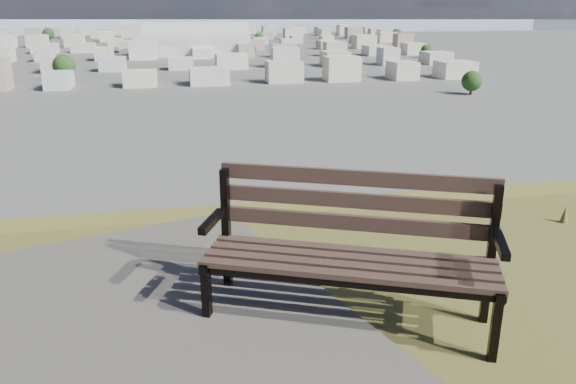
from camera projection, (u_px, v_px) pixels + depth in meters
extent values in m
cube|color=#442F27|center=(345.00, 275.00, 3.51)|extent=(1.80, 0.85, 0.04)
cube|color=#442F27|center=(348.00, 267.00, 3.63)|extent=(1.80, 0.85, 0.04)
cube|color=#442F27|center=(350.00, 258.00, 3.75)|extent=(1.80, 0.85, 0.04)
cube|color=#442F27|center=(352.00, 250.00, 3.87)|extent=(1.80, 0.85, 0.04)
cube|color=#442F27|center=(354.00, 223.00, 3.90)|extent=(1.78, 0.80, 0.11)
cube|color=#442F27|center=(355.00, 201.00, 3.87)|extent=(1.78, 0.80, 0.11)
cube|color=#442F27|center=(356.00, 178.00, 3.85)|extent=(1.78, 0.80, 0.11)
cube|color=black|center=(207.00, 295.00, 3.75)|extent=(0.07, 0.08, 0.47)
cube|color=black|center=(226.00, 234.00, 4.09)|extent=(0.07, 0.08, 0.98)
cube|color=black|center=(216.00, 254.00, 3.88)|extent=(0.26, 0.51, 0.05)
cube|color=black|center=(212.00, 221.00, 3.75)|extent=(0.20, 0.37, 0.05)
cube|color=black|center=(496.00, 327.00, 3.39)|extent=(0.07, 0.08, 0.47)
cube|color=black|center=(491.00, 256.00, 3.73)|extent=(0.07, 0.08, 0.98)
cube|color=black|center=(495.00, 280.00, 3.52)|extent=(0.26, 0.51, 0.05)
cube|color=black|center=(501.00, 245.00, 3.39)|extent=(0.20, 0.37, 0.05)
cube|color=black|center=(345.00, 283.00, 3.52)|extent=(1.78, 0.81, 0.04)
cube|color=black|center=(351.00, 256.00, 3.90)|extent=(1.78, 0.81, 0.04)
cone|color=brown|center=(565.00, 214.00, 5.61)|extent=(0.08, 0.08, 0.18)
cube|color=silver|center=(198.00, 50.00, 306.71)|extent=(59.59, 33.98, 6.23)
cylinder|color=silver|center=(198.00, 44.00, 305.72)|extent=(59.59, 33.98, 23.69)
cube|color=#A2988B|center=(67.00, 78.00, 187.98)|extent=(11.00, 11.00, 7.00)
cube|color=beige|center=(141.00, 76.00, 192.52)|extent=(11.00, 11.00, 7.00)
cube|color=#BBBBC0|center=(211.00, 74.00, 197.07)|extent=(11.00, 11.00, 7.00)
cube|color=beige|center=(278.00, 73.00, 201.61)|extent=(11.00, 11.00, 7.00)
cube|color=tan|center=(342.00, 71.00, 206.16)|extent=(11.00, 11.00, 7.00)
cube|color=beige|center=(403.00, 70.00, 210.70)|extent=(11.00, 11.00, 7.00)
cube|color=beige|center=(462.00, 68.00, 215.25)|extent=(11.00, 11.00, 7.00)
cube|color=#BBBBC0|center=(57.00, 64.00, 232.13)|extent=(11.00, 11.00, 7.00)
cube|color=beige|center=(117.00, 62.00, 236.68)|extent=(11.00, 11.00, 7.00)
cube|color=tan|center=(174.00, 61.00, 241.22)|extent=(11.00, 11.00, 7.00)
cube|color=beige|center=(230.00, 60.00, 245.77)|extent=(11.00, 11.00, 7.00)
cube|color=beige|center=(284.00, 59.00, 250.32)|extent=(11.00, 11.00, 7.00)
cube|color=silver|center=(336.00, 58.00, 254.86)|extent=(11.00, 11.00, 7.00)
cube|color=#A2988B|center=(385.00, 57.00, 259.41)|extent=(11.00, 11.00, 7.00)
cube|color=beige|center=(434.00, 56.00, 263.95)|extent=(11.00, 11.00, 7.00)
cube|color=beige|center=(49.00, 54.00, 276.29)|extent=(11.00, 11.00, 7.00)
cube|color=beige|center=(100.00, 53.00, 280.84)|extent=(11.00, 11.00, 7.00)
cube|color=silver|center=(149.00, 52.00, 285.38)|extent=(11.00, 11.00, 7.00)
cube|color=#A2988B|center=(197.00, 52.00, 289.93)|extent=(11.00, 11.00, 7.00)
cube|color=beige|center=(243.00, 51.00, 294.47)|extent=(11.00, 11.00, 7.00)
cube|color=#BBBBC0|center=(288.00, 50.00, 299.02)|extent=(11.00, 11.00, 7.00)
cube|color=beige|center=(331.00, 49.00, 303.57)|extent=(11.00, 11.00, 7.00)
cube|color=tan|center=(373.00, 49.00, 308.11)|extent=(11.00, 11.00, 7.00)
cube|color=beige|center=(414.00, 48.00, 312.66)|extent=(11.00, 11.00, 7.00)
cube|color=beige|center=(44.00, 47.00, 320.45)|extent=(11.00, 11.00, 7.00)
cube|color=#BBBBC0|center=(88.00, 46.00, 325.00)|extent=(11.00, 11.00, 7.00)
cube|color=beige|center=(131.00, 46.00, 329.54)|extent=(11.00, 11.00, 7.00)
cube|color=tan|center=(173.00, 45.00, 334.09)|extent=(11.00, 11.00, 7.00)
cube|color=beige|center=(213.00, 45.00, 338.63)|extent=(11.00, 11.00, 7.00)
cube|color=beige|center=(252.00, 44.00, 343.18)|extent=(11.00, 11.00, 7.00)
cube|color=silver|center=(291.00, 44.00, 347.72)|extent=(11.00, 11.00, 7.00)
cube|color=#A2988B|center=(328.00, 43.00, 352.27)|extent=(11.00, 11.00, 7.00)
cube|color=beige|center=(364.00, 43.00, 356.81)|extent=(11.00, 11.00, 7.00)
cube|color=#BBBBC0|center=(400.00, 42.00, 361.36)|extent=(11.00, 11.00, 7.00)
cube|color=beige|center=(1.00, 42.00, 360.06)|extent=(11.00, 11.00, 7.00)
cube|color=beige|center=(40.00, 42.00, 364.61)|extent=(11.00, 11.00, 7.00)
cube|color=silver|center=(79.00, 41.00, 369.15)|extent=(11.00, 11.00, 7.00)
cube|color=#A2988B|center=(117.00, 41.00, 373.70)|extent=(11.00, 11.00, 7.00)
cube|color=beige|center=(154.00, 40.00, 378.25)|extent=(11.00, 11.00, 7.00)
cube|color=#BBBBC0|center=(190.00, 40.00, 382.79)|extent=(11.00, 11.00, 7.00)
cube|color=beige|center=(225.00, 39.00, 387.34)|extent=(11.00, 11.00, 7.00)
cube|color=tan|center=(259.00, 39.00, 391.88)|extent=(11.00, 11.00, 7.00)
cube|color=beige|center=(293.00, 39.00, 396.43)|extent=(11.00, 11.00, 7.00)
cube|color=beige|center=(326.00, 38.00, 400.97)|extent=(11.00, 11.00, 7.00)
cube|color=silver|center=(358.00, 38.00, 405.52)|extent=(11.00, 11.00, 7.00)
cube|color=#A2988B|center=(389.00, 37.00, 410.06)|extent=(11.00, 11.00, 7.00)
cube|color=beige|center=(2.00, 38.00, 404.22)|extent=(11.00, 11.00, 7.00)
cube|color=tan|center=(37.00, 38.00, 408.77)|extent=(11.00, 11.00, 7.00)
cube|color=beige|center=(72.00, 37.00, 413.31)|extent=(11.00, 11.00, 7.00)
cube|color=beige|center=(106.00, 37.00, 417.86)|extent=(11.00, 11.00, 7.00)
cube|color=silver|center=(139.00, 36.00, 422.40)|extent=(11.00, 11.00, 7.00)
cube|color=#A2988B|center=(171.00, 36.00, 426.95)|extent=(11.00, 11.00, 7.00)
cube|color=beige|center=(203.00, 36.00, 431.49)|extent=(11.00, 11.00, 7.00)
cube|color=#BBBBC0|center=(234.00, 35.00, 436.04)|extent=(11.00, 11.00, 7.00)
cube|color=beige|center=(265.00, 35.00, 440.59)|extent=(11.00, 11.00, 7.00)
cube|color=tan|center=(295.00, 35.00, 445.13)|extent=(11.00, 11.00, 7.00)
cube|color=beige|center=(324.00, 34.00, 449.68)|extent=(11.00, 11.00, 7.00)
cube|color=beige|center=(352.00, 34.00, 454.22)|extent=(11.00, 11.00, 7.00)
cube|color=silver|center=(380.00, 34.00, 458.77)|extent=(11.00, 11.00, 7.00)
cube|color=#BBBBC0|center=(3.00, 35.00, 448.38)|extent=(11.00, 11.00, 7.00)
cube|color=beige|center=(35.00, 34.00, 452.93)|extent=(11.00, 11.00, 7.00)
cube|color=tan|center=(66.00, 34.00, 457.47)|extent=(11.00, 11.00, 7.00)
cube|color=beige|center=(97.00, 34.00, 462.02)|extent=(11.00, 11.00, 7.00)
cube|color=beige|center=(127.00, 33.00, 466.56)|extent=(11.00, 11.00, 7.00)
cube|color=silver|center=(157.00, 33.00, 471.11)|extent=(11.00, 11.00, 7.00)
cube|color=#A2988B|center=(185.00, 33.00, 475.65)|extent=(11.00, 11.00, 7.00)
cube|color=beige|center=(214.00, 33.00, 480.20)|extent=(11.00, 11.00, 7.00)
cube|color=#BBBBC0|center=(242.00, 32.00, 484.74)|extent=(11.00, 11.00, 7.00)
cube|color=beige|center=(269.00, 32.00, 489.29)|extent=(11.00, 11.00, 7.00)
cube|color=tan|center=(296.00, 32.00, 493.84)|extent=(11.00, 11.00, 7.00)
cube|color=beige|center=(322.00, 31.00, 498.38)|extent=(11.00, 11.00, 7.00)
cube|color=beige|center=(348.00, 31.00, 502.93)|extent=(11.00, 11.00, 7.00)
cube|color=silver|center=(374.00, 31.00, 507.47)|extent=(11.00, 11.00, 7.00)
cube|color=#BBBBC0|center=(4.00, 32.00, 492.54)|extent=(11.00, 11.00, 7.00)
cube|color=beige|center=(33.00, 32.00, 497.08)|extent=(11.00, 11.00, 7.00)
cube|color=tan|center=(61.00, 31.00, 501.63)|extent=(11.00, 11.00, 7.00)
cube|color=beige|center=(90.00, 31.00, 506.17)|extent=(11.00, 11.00, 7.00)
cube|color=beige|center=(117.00, 31.00, 510.72)|extent=(11.00, 11.00, 7.00)
cube|color=silver|center=(144.00, 31.00, 515.27)|extent=(11.00, 11.00, 7.00)
cube|color=#A2988B|center=(171.00, 30.00, 519.81)|extent=(11.00, 11.00, 7.00)
cube|color=beige|center=(197.00, 30.00, 524.36)|extent=(11.00, 11.00, 7.00)
cube|color=#BBBBC0|center=(223.00, 30.00, 528.90)|extent=(11.00, 11.00, 7.00)
cube|color=beige|center=(248.00, 30.00, 533.45)|extent=(11.00, 11.00, 7.00)
cube|color=tan|center=(273.00, 29.00, 537.99)|extent=(11.00, 11.00, 7.00)
cube|color=beige|center=(297.00, 29.00, 542.54)|extent=(11.00, 11.00, 7.00)
cube|color=beige|center=(321.00, 29.00, 547.08)|extent=(11.00, 11.00, 7.00)
cube|color=silver|center=(345.00, 29.00, 551.63)|extent=(11.00, 11.00, 7.00)
cube|color=#A2988B|center=(368.00, 29.00, 556.18)|extent=(11.00, 11.00, 7.00)
cylinder|color=#322219|center=(471.00, 91.00, 175.48)|extent=(0.80, 0.80, 2.10)
sphere|color=#193713|center=(472.00, 81.00, 174.47)|extent=(6.30, 6.30, 6.30)
cylinder|color=#322219|center=(65.00, 77.00, 206.48)|extent=(0.80, 0.80, 2.70)
sphere|color=#193713|center=(64.00, 66.00, 205.18)|extent=(8.10, 8.10, 8.10)
cylinder|color=#322219|center=(426.00, 56.00, 294.51)|extent=(0.80, 0.80, 1.95)
sphere|color=#193713|center=(426.00, 50.00, 293.58)|extent=(5.85, 5.85, 5.85)
cylinder|color=#322219|center=(259.00, 43.00, 392.64)|extent=(0.80, 0.80, 2.25)
sphere|color=#193713|center=(259.00, 38.00, 391.56)|extent=(6.75, 6.75, 6.75)
cylinder|color=#322219|center=(49.00, 40.00, 419.85)|extent=(0.80, 0.80, 2.85)
sphere|color=#193713|center=(48.00, 34.00, 418.49)|extent=(8.55, 8.55, 8.55)
cylinder|color=#322219|center=(6.00, 38.00, 449.49)|extent=(0.80, 0.80, 2.40)
sphere|color=#193713|center=(5.00, 33.00, 448.34)|extent=(7.20, 7.20, 7.20)
cylinder|color=#322219|center=(251.00, 55.00, 296.01)|extent=(0.80, 0.80, 2.10)
sphere|color=#193713|center=(251.00, 49.00, 295.01)|extent=(6.30, 6.30, 6.30)
cylinder|color=#322219|center=(396.00, 39.00, 432.00)|extent=(0.80, 0.80, 2.55)
sphere|color=#193713|center=(397.00, 34.00, 430.78)|extent=(7.65, 7.65, 7.65)
cube|color=#92A0BA|center=(170.00, 22.00, 845.95)|extent=(2400.00, 700.00, 0.12)
cube|color=#A1B2C8|center=(233.00, 6.00, 1322.20)|extent=(700.00, 220.00, 45.00)
cube|color=#A1B2C8|center=(424.00, 2.00, 1451.65)|extent=(500.00, 220.00, 60.00)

